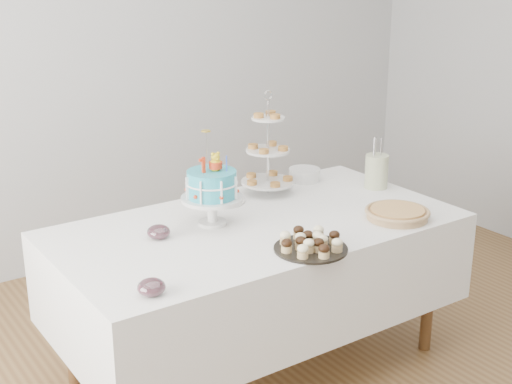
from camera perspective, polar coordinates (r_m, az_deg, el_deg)
walls at (r=2.97m, az=3.37°, el=6.26°), size 5.04×4.04×2.70m
table at (r=3.46m, az=0.07°, el=-6.01°), size 1.92×1.02×0.77m
birthday_cake at (r=3.32m, az=-3.53°, el=-0.63°), size 0.29×0.29×0.45m
cupcake_tray at (r=3.07m, az=4.41°, el=-4.02°), size 0.32×0.32×0.07m
pie at (r=3.49m, az=11.24°, el=-1.66°), size 0.31×0.31×0.05m
tiered_stand at (r=3.73m, az=0.96°, el=3.30°), size 0.28×0.28×0.55m
plate_stack at (r=4.00m, az=3.89°, el=1.40°), size 0.18×0.18×0.07m
pastry_plate at (r=3.66m, az=-2.76°, el=-0.55°), size 0.24×0.24×0.04m
jam_bowl_a at (r=2.71m, az=-8.36°, el=-7.56°), size 0.11×0.11×0.06m
jam_bowl_b at (r=3.22m, az=-7.80°, el=-3.19°), size 0.11×0.11×0.06m
utensil_pitcher at (r=3.91m, az=9.63°, el=1.75°), size 0.13×0.12×0.28m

